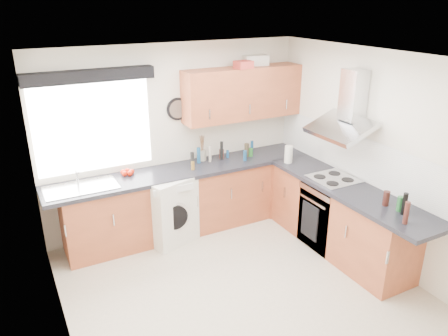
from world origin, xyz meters
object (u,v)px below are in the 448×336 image
oven (330,214)px  upper_cabinets (243,93)px  washing_machine (167,208)px  extractor_hood (347,111)px

oven → upper_cabinets: (-0.55, 1.32, 1.38)m
washing_machine → upper_cabinets: bearing=-7.2°
extractor_hood → washing_machine: 2.57m
washing_machine → oven: bearing=-48.6°
upper_cabinets → washing_machine: 1.86m
oven → upper_cabinets: size_ratio=0.50×
extractor_hood → washing_machine: size_ratio=0.87×
oven → washing_machine: washing_machine is taller
upper_cabinets → extractor_hood: bearing=-63.9°
oven → extractor_hood: 1.35m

